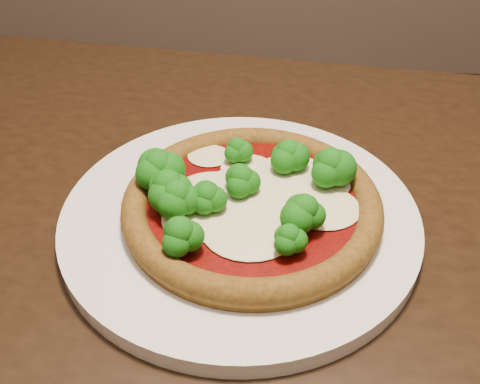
{
  "coord_description": "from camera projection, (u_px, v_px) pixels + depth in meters",
  "views": [
    {
      "loc": [
        -0.01,
        -0.33,
        1.11
      ],
      "look_at": [
        -0.04,
        0.07,
        0.79
      ],
      "focal_mm": 40.0,
      "sensor_mm": 36.0,
      "label": 1
    }
  ],
  "objects": [
    {
      "name": "plate",
      "position": [
        240.0,
        216.0,
        0.54
      ],
      "size": [
        0.36,
        0.36,
        0.02
      ],
      "primitive_type": "cylinder",
      "color": "white",
      "rests_on": "dining_table"
    },
    {
      "name": "pizza",
      "position": [
        248.0,
        199.0,
        0.52
      ],
      "size": [
        0.25,
        0.25,
        0.06
      ],
      "rotation": [
        0.0,
        0.0,
        0.42
      ],
      "color": "brown",
      "rests_on": "plate"
    },
    {
      "name": "dining_table",
      "position": [
        282.0,
        310.0,
        0.57
      ],
      "size": [
        1.39,
        0.99,
        0.75
      ],
      "rotation": [
        0.0,
        0.0,
        -0.12
      ],
      "color": "black",
      "rests_on": "floor"
    }
  ]
}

